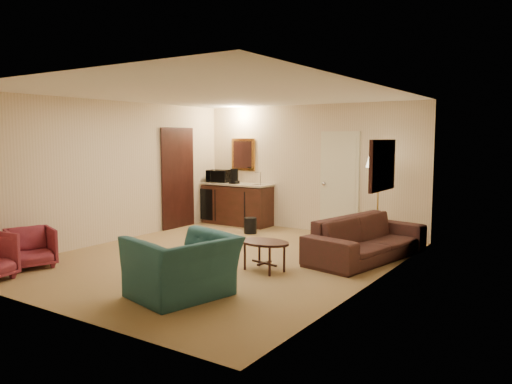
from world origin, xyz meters
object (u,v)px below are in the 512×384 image
teal_armchair (182,256)px  microwave (219,175)px  rose_chair_near (31,246)px  waste_bin (250,226)px  wetbar_cabinet (237,204)px  sofa (367,231)px  coffee_maker (234,176)px  floor_lamp (378,197)px  coffee_table (264,256)px

teal_armchair → microwave: microwave is taller
rose_chair_near → waste_bin: 4.19m
wetbar_cabinet → rose_chair_near: bearing=-94.7°
sofa → coffee_maker: (-3.59, 1.35, 0.64)m
rose_chair_near → coffee_maker: bearing=15.4°
wetbar_cabinet → sofa: (3.60, -1.46, -0.01)m
teal_armchair → rose_chair_near: size_ratio=1.78×
coffee_maker → teal_armchair: bearing=-49.6°
teal_armchair → rose_chair_near: bearing=-72.6°
wetbar_cabinet → coffee_maker: (0.01, -0.11, 0.62)m
rose_chair_near → coffee_maker: 4.69m
teal_armchair → rose_chair_near: (-2.84, -0.19, -0.18)m
rose_chair_near → floor_lamp: size_ratio=0.38×
coffee_table → teal_armchair: bearing=-96.5°
sofa → coffee_maker: size_ratio=6.97×
floor_lamp → waste_bin: floor_lamp is taller
waste_bin → microwave: 1.79m
waste_bin → coffee_maker: size_ratio=0.97×
wetbar_cabinet → waste_bin: wetbar_cabinet is taller
sofa → coffee_table: bearing=158.5°
coffee_maker → rose_chair_near: bearing=-83.4°
wetbar_cabinet → coffee_table: size_ratio=2.14×
waste_bin → microwave: (-1.35, 0.71, 0.93)m
teal_armchair → coffee_table: bearing=-172.9°
floor_lamp → microwave: bearing=175.4°
sofa → microwave: microwave is taller
floor_lamp → waste_bin: 2.63m
wetbar_cabinet → waste_bin: size_ratio=5.13×
teal_armchair → microwave: bearing=-133.3°
wetbar_cabinet → coffee_table: wetbar_cabinet is taller
sofa → teal_armchair: (-1.15, -3.07, 0.06)m
coffee_table → floor_lamp: (0.72, 2.65, 0.64)m
teal_armchair → microwave: 5.43m
coffee_maker → microwave: bearing=-179.9°
teal_armchair → coffee_maker: coffee_maker is taller
microwave → coffee_table: bearing=-53.4°
coffee_table → coffee_maker: 3.97m
microwave → teal_armchair: bearing=-66.8°
wetbar_cabinet → coffee_table: 3.97m
floor_lamp → coffee_maker: bearing=176.4°
sofa → coffee_maker: bearing=80.6°
wetbar_cabinet → coffee_table: bearing=-48.5°
microwave → coffee_maker: (0.51, -0.10, -0.01)m
waste_bin → rose_chair_near: bearing=-107.1°
waste_bin → sofa: bearing=-15.1°
microwave → coffee_maker: microwave is taller
wetbar_cabinet → coffee_table: (2.63, -2.97, -0.24)m
coffee_table → floor_lamp: size_ratio=0.44×
floor_lamp → waste_bin: size_ratio=5.37×
rose_chair_near → floor_lamp: (3.74, 4.40, 0.53)m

